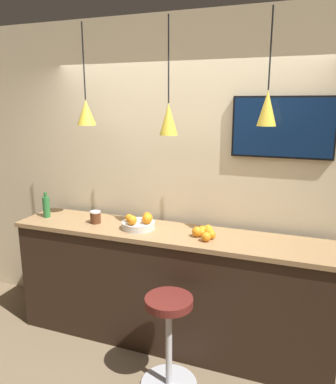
{
  "coord_description": "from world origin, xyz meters",
  "views": [
    {
      "loc": [
        1.07,
        -2.3,
        2.15
      ],
      "look_at": [
        0.0,
        0.56,
        1.42
      ],
      "focal_mm": 35.0,
      "sensor_mm": 36.0,
      "label": 1
    }
  ],
  "objects": [
    {
      "name": "fruit_bowl",
      "position": [
        -0.26,
        0.54,
        1.12
      ],
      "size": [
        0.29,
        0.29,
        0.15
      ],
      "color": "beige",
      "rests_on": "service_counter"
    },
    {
      "name": "bar_stool",
      "position": [
        0.2,
        0.03,
        0.48
      ],
      "size": [
        0.44,
        0.44,
        0.75
      ],
      "color": "#B7B7BC",
      "rests_on": "ground_plane"
    },
    {
      "name": "pendant_lamp_middle",
      "position": [
        0.0,
        0.57,
        2.02
      ],
      "size": [
        0.15,
        0.15,
        0.91
      ],
      "color": "black"
    },
    {
      "name": "pendant_lamp_left",
      "position": [
        -0.77,
        0.57,
        2.07
      ],
      "size": [
        0.17,
        0.17,
        0.85
      ],
      "color": "black"
    },
    {
      "name": "back_wall",
      "position": [
        0.0,
        0.94,
        1.45
      ],
      "size": [
        8.0,
        0.06,
        2.9
      ],
      "color": "beige",
      "rests_on": "ground_plane"
    },
    {
      "name": "pendant_lamp_right",
      "position": [
        0.77,
        0.57,
        2.11
      ],
      "size": [
        0.14,
        0.14,
        0.82
      ],
      "color": "black"
    },
    {
      "name": "service_counter",
      "position": [
        0.0,
        0.56,
        0.53
      ],
      "size": [
        2.84,
        0.55,
        1.07
      ],
      "color": "black",
      "rests_on": "ground_plane"
    },
    {
      "name": "juice_bottle",
      "position": [
        -1.25,
        0.54,
        1.17
      ],
      "size": [
        0.07,
        0.07,
        0.25
      ],
      "color": "#286B33",
      "rests_on": "service_counter"
    },
    {
      "name": "mounted_tv",
      "position": [
        0.87,
        0.89,
        1.95
      ],
      "size": [
        0.81,
        0.04,
        0.5
      ],
      "color": "black"
    },
    {
      "name": "orange_pile",
      "position": [
        0.33,
        0.54,
        1.1
      ],
      "size": [
        0.2,
        0.27,
        0.09
      ],
      "color": "orange",
      "rests_on": "service_counter"
    },
    {
      "name": "spread_jar",
      "position": [
        -0.71,
        0.54,
        1.12
      ],
      "size": [
        0.1,
        0.1,
        0.11
      ],
      "color": "#562D19",
      "rests_on": "service_counter"
    },
    {
      "name": "ground_plane",
      "position": [
        0.0,
        0.0,
        0.0
      ],
      "size": [
        14.0,
        14.0,
        0.0
      ],
      "primitive_type": "plane",
      "color": "#756047"
    }
  ]
}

